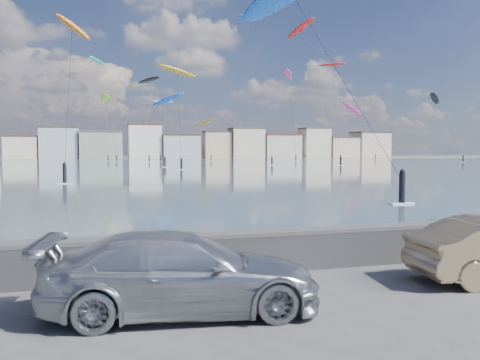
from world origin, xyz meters
The scene contains 20 objects.
ground centered at (0.00, 0.00, 0.00)m, with size 700.00×700.00×0.00m, color #333335.
bay_water centered at (0.00, 91.50, 0.01)m, with size 500.00×177.00×0.00m, color #34545E.
far_shore_strip centered at (0.00, 200.00, 0.01)m, with size 500.00×60.00×0.00m, color #4C473D.
seawall centered at (0.00, 2.70, 0.58)m, with size 400.00×0.36×1.08m.
far_buildings centered at (1.31, 186.00, 6.03)m, with size 240.79×13.26×14.60m.
car_silver centered at (-1.10, 0.39, 0.74)m, with size 2.07×5.08×1.48m, color #A5A7AD.
kitesurfer_1 centered at (89.97, 110.33, 18.37)m, with size 7.62×13.49×20.59m.
kitesurfer_2 centered at (53.73, 136.40, 28.02)m, with size 7.11×15.25×30.13m.
kitesurfer_3 centered at (41.20, 95.38, 31.29)m, with size 7.61×17.19×34.60m.
kitesurfer_4 centered at (28.63, 148.99, 12.65)m, with size 6.87×14.41×14.35m.
kitesurfer_5 centered at (66.77, 131.09, 30.63)m, with size 8.47×15.90×31.67m.
kitesurfer_6 centered at (10.11, 97.84, 14.39)m, with size 8.04×18.89×16.53m.
kitesurfer_10 centered at (-6.63, 52.55, 17.79)m, with size 6.00×19.40×20.89m.
kitesurfer_13 centered at (89.00, 157.30, 19.24)m, with size 9.40×13.71×22.59m.
kitesurfer_15 centered at (-6.46, 158.58, 33.17)m, with size 7.41×15.53×34.94m.
kitesurfer_16 centered at (31.27, 101.10, 35.27)m, with size 8.19×18.98×37.04m.
kitesurfer_17 centered at (9.57, 78.09, 17.36)m, with size 8.30×12.32×18.88m.
kitesurfer_18 centered at (-3.67, 147.75, 19.92)m, with size 5.24×14.47×21.37m.
kitesurfer_19 centered at (9.05, 136.27, 24.33)m, with size 7.94×15.71×25.63m.
kitesurfer_20 centered at (13.07, 134.33, 17.67)m, with size 8.05×10.57×19.07m.
Camera 1 is at (-2.33, -8.08, 2.96)m, focal length 35.00 mm.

